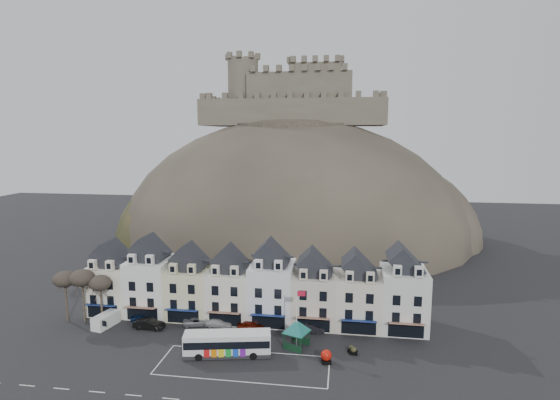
% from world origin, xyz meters
% --- Properties ---
extents(ground, '(300.00, 300.00, 0.00)m').
position_xyz_m(ground, '(0.00, 0.00, 0.00)').
color(ground, black).
rests_on(ground, ground).
extents(coach_bay_markings, '(22.00, 7.50, 0.01)m').
position_xyz_m(coach_bay_markings, '(2.00, 1.25, 0.00)').
color(coach_bay_markings, silver).
rests_on(coach_bay_markings, ground).
extents(townhouse_terrace, '(54.40, 9.35, 11.80)m').
position_xyz_m(townhouse_terrace, '(0.15, 15.97, 5.30)').
color(townhouse_terrace, white).
rests_on(townhouse_terrace, ground).
extents(castle_hill, '(100.00, 76.00, 68.00)m').
position_xyz_m(castle_hill, '(1.25, 68.95, 0.11)').
color(castle_hill, '#342F28').
rests_on(castle_hill, ground).
extents(castle, '(50.20, 22.20, 22.00)m').
position_xyz_m(castle, '(0.51, 75.93, 40.19)').
color(castle, brown).
rests_on(castle, ground).
extents(tree_left_far, '(3.61, 3.61, 8.24)m').
position_xyz_m(tree_left_far, '(-29.00, 10.50, 6.90)').
color(tree_left_far, '#3C3126').
rests_on(tree_left_far, ground).
extents(tree_left_mid, '(3.78, 3.78, 8.64)m').
position_xyz_m(tree_left_mid, '(-26.00, 10.50, 7.24)').
color(tree_left_mid, '#3C3126').
rests_on(tree_left_mid, ground).
extents(tree_left_near, '(3.43, 3.43, 7.84)m').
position_xyz_m(tree_left_near, '(-23.00, 10.50, 6.55)').
color(tree_left_near, '#3C3126').
rests_on(tree_left_near, ground).
extents(bus, '(11.93, 4.86, 3.28)m').
position_xyz_m(bus, '(-0.71, 3.47, 1.81)').
color(bus, '#262628').
rests_on(bus, ground).
extents(bus_shelter, '(5.89, 5.89, 4.02)m').
position_xyz_m(bus_shelter, '(8.28, 7.05, 3.12)').
color(bus_shelter, '#10311C').
rests_on(bus_shelter, ground).
extents(red_buoy, '(1.45, 1.45, 1.79)m').
position_xyz_m(red_buoy, '(12.58, 3.44, 0.92)').
color(red_buoy, black).
rests_on(red_buoy, ground).
extents(flagpole, '(1.25, 0.22, 8.65)m').
position_xyz_m(flagpole, '(8.39, 6.84, 4.94)').
color(flagpole, silver).
rests_on(flagpole, ground).
extents(white_van, '(2.79, 4.71, 2.01)m').
position_xyz_m(white_van, '(-21.85, 9.50, 1.01)').
color(white_van, white).
rests_on(white_van, ground).
extents(planter_west, '(1.00, 0.65, 0.92)m').
position_xyz_m(planter_west, '(15.87, 6.89, 0.44)').
color(planter_west, black).
rests_on(planter_west, ground).
extents(planter_east, '(1.15, 0.76, 1.09)m').
position_xyz_m(planter_east, '(16.15, 6.17, 0.52)').
color(planter_east, black).
rests_on(planter_east, ground).
extents(car_navy, '(3.74, 1.80, 1.23)m').
position_xyz_m(car_navy, '(-16.99, 12.00, 0.62)').
color(car_navy, '#0E1F46').
rests_on(car_navy, ground).
extents(car_black, '(4.82, 1.78, 1.58)m').
position_xyz_m(car_black, '(-14.80, 9.65, 0.79)').
color(car_black, black).
rests_on(car_black, ground).
extents(car_silver, '(4.82, 3.22, 1.25)m').
position_xyz_m(car_silver, '(-7.86, 12.00, 0.62)').
color(car_silver, gray).
rests_on(car_silver, ground).
extents(car_white, '(4.27, 1.85, 1.22)m').
position_xyz_m(car_white, '(-4.40, 12.00, 0.61)').
color(car_white, silver).
rests_on(car_white, ground).
extents(car_maroon, '(4.07, 1.67, 1.38)m').
position_xyz_m(car_maroon, '(0.80, 11.35, 0.69)').
color(car_maroon, '#5F1105').
rests_on(car_maroon, ground).
extents(car_charcoal, '(4.79, 2.28, 1.52)m').
position_xyz_m(car_charcoal, '(9.60, 12.00, 0.76)').
color(car_charcoal, black).
rests_on(car_charcoal, ground).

